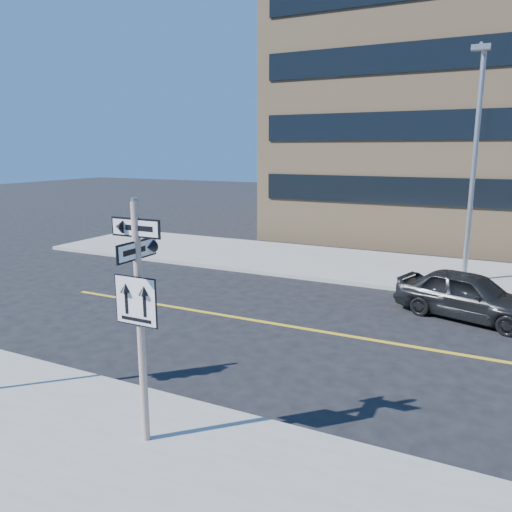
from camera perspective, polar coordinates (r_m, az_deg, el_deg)
The scene contains 5 objects.
ground at distance 11.00m, azimuth -3.99°, elevation -14.54°, with size 120.00×120.00×0.00m, color black.
sign_pole at distance 8.16m, azimuth -13.19°, elevation -6.00°, with size 0.92×0.92×4.06m.
parked_car_a at distance 16.02m, azimuth 23.11°, elevation -4.14°, with size 4.18×1.68×1.42m, color black.
streetlight_a at distance 19.25m, azimuth 23.71°, elevation 10.60°, with size 0.55×2.25×8.00m.
building_brick at distance 33.84m, azimuth 22.14°, elevation 18.18°, with size 18.00×18.00×18.00m, color tan.
Camera 1 is at (5.00, -8.46, 4.93)m, focal length 35.00 mm.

